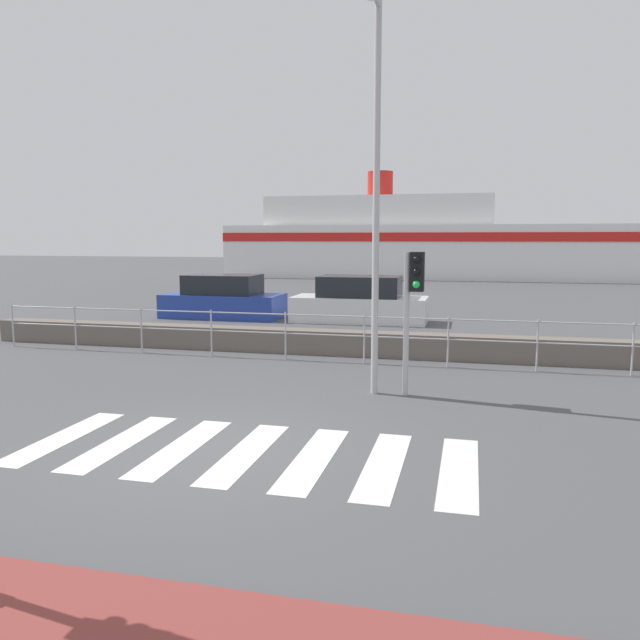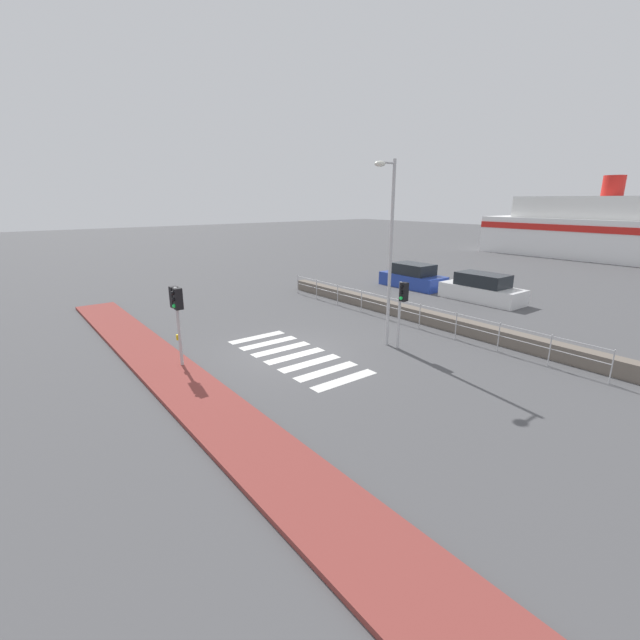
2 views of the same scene
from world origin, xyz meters
name	(u,v)px [view 1 (image 1 of 2)]	position (x,y,z in m)	size (l,w,h in m)	color
ground_plane	(216,450)	(0.00, 0.00, 0.00)	(160.00, 160.00, 0.00)	#4C4C4F
crosswalk	(246,453)	(0.42, 0.00, 0.00)	(5.85, 2.40, 0.01)	silver
seawall	(333,342)	(0.00, 7.06, 0.29)	(18.29, 0.55, 0.57)	#6B6056
harbor_fence	(324,329)	(0.00, 6.19, 0.72)	(16.50, 0.04, 1.09)	#B2B2B5
traffic_light_far	(413,291)	(2.22, 3.49, 1.86)	(0.34, 0.32, 2.53)	#B2B2B5
streetlamp	(375,158)	(1.56, 3.35, 4.10)	(0.32, 0.98, 6.74)	#B2B2B5
ferry_boat	(417,243)	(-0.68, 37.68, 2.42)	(28.03, 6.97, 7.49)	white
parked_car_blue	(223,299)	(-5.26, 13.00, 0.64)	(4.16, 1.84, 1.51)	#233D9E
parked_car_white	(360,302)	(-0.40, 13.00, 0.65)	(4.44, 1.76, 1.53)	silver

